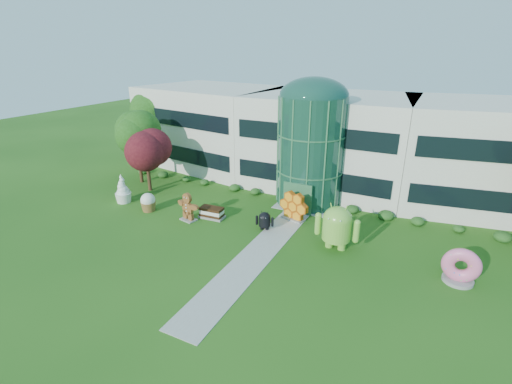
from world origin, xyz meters
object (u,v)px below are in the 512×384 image
at_px(android_black, 265,220).
at_px(donut, 461,265).
at_px(gingerbread, 188,207).
at_px(android_green, 337,224).

distance_m(android_black, donut, 13.95).
distance_m(donut, gingerbread, 20.46).
xyz_separation_m(android_black, gingerbread, (-6.54, -1.31, 0.36)).
distance_m(android_black, gingerbread, 6.68).
relative_size(donut, gingerbread, 0.89).
xyz_separation_m(android_green, android_black, (-5.89, 0.31, -1.03)).
height_order(android_black, donut, donut).
relative_size(android_green, donut, 1.60).
height_order(android_green, gingerbread, android_green).
relative_size(android_black, gingerbread, 0.65).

